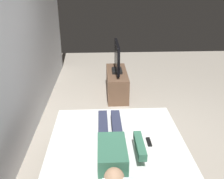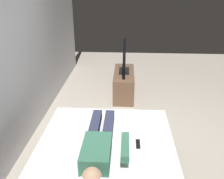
% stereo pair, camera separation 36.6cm
% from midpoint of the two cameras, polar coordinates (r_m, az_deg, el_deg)
% --- Properties ---
extents(ground_plane, '(10.00, 10.00, 0.00)m').
position_cam_midpoint_polar(ground_plane, '(3.71, 5.70, -12.19)').
color(ground_plane, '#ADA393').
extents(back_wall, '(6.40, 0.10, 2.80)m').
position_cam_midpoint_polar(back_wall, '(3.67, -23.46, 9.77)').
color(back_wall, silver).
rests_on(back_wall, ground).
extents(bed, '(2.03, 1.58, 0.54)m').
position_cam_midpoint_polar(bed, '(2.79, -2.55, -19.27)').
color(bed, brown).
rests_on(bed, ground).
extents(person, '(1.26, 0.46, 0.18)m').
position_cam_midpoint_polar(person, '(2.59, -3.94, -13.06)').
color(person, '#387056').
rests_on(person, bed).
extents(remote, '(0.15, 0.04, 0.02)m').
position_cam_midpoint_polar(remote, '(2.77, 4.73, -12.12)').
color(remote, black).
rests_on(remote, bed).
extents(tv_stand, '(1.10, 0.40, 0.50)m').
position_cam_midpoint_polar(tv_stand, '(5.04, -0.95, 1.42)').
color(tv_stand, brown).
rests_on(tv_stand, ground).
extents(tv, '(0.88, 0.20, 0.59)m').
position_cam_midpoint_polar(tv, '(4.86, -1.00, 7.26)').
color(tv, black).
rests_on(tv, tv_stand).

